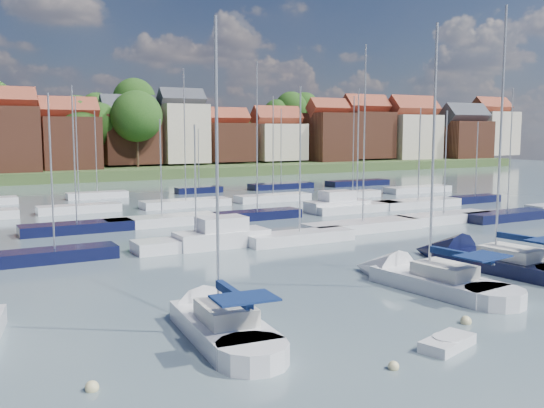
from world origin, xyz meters
TOP-DOWN VIEW (x-y plane):
  - ground at (0.00, 40.00)m, footprint 260.00×260.00m
  - sailboat_left at (-13.35, 2.79)m, footprint 3.62×10.67m
  - sailboat_centre at (-0.36, 4.33)m, footprint 4.36×11.62m
  - sailboat_navy at (6.54, 6.15)m, footprint 4.88×12.94m
  - tender at (-6.14, -3.82)m, footprint 2.80×1.89m
  - buoy_a at (-19.38, -1.07)m, footprint 0.47×0.47m
  - buoy_b at (-9.40, -4.46)m, footprint 0.41×0.41m
  - buoy_c at (-3.13, -1.93)m, footprint 0.50×0.50m
  - buoy_e at (3.40, 5.76)m, footprint 0.46×0.46m
  - buoy_g at (-1.15, 4.55)m, footprint 0.50×0.50m
  - marina_field at (1.91, 35.15)m, footprint 79.62×41.41m
  - far_shore_town at (2.23, 132.67)m, footprint 212.46×90.00m

SIDE VIEW (x-z plane):
  - ground at x=0.00m, z-range 0.00..0.00m
  - buoy_a at x=-19.38m, z-range -0.24..0.24m
  - buoy_b at x=-9.40m, z-range -0.20..0.20m
  - buoy_c at x=-3.13m, z-range -0.25..0.25m
  - buoy_e at x=3.40m, z-range -0.23..0.23m
  - buoy_g at x=-1.15m, z-range -0.25..0.25m
  - tender at x=-6.14m, z-range -0.06..0.49m
  - sailboat_navy at x=6.54m, z-range -8.37..9.06m
  - sailboat_centre at x=-0.36m, z-range -7.36..8.07m
  - sailboat_left at x=-13.35m, z-range -6.78..7.50m
  - marina_field at x=1.91m, z-range -7.53..8.40m
  - far_shore_town at x=2.23m, z-range -6.53..15.74m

